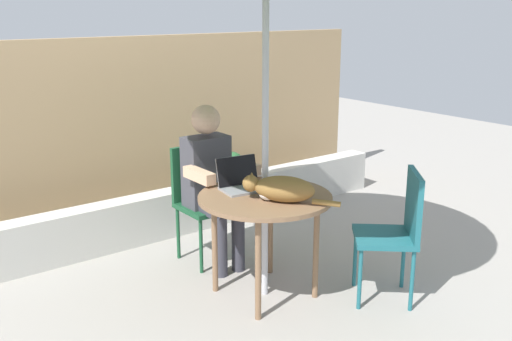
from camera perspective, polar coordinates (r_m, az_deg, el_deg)
ground_plane at (r=4.27m, az=0.83°, el=-11.73°), size 14.00×14.00×0.00m
fence_back at (r=5.65m, az=-12.04°, el=3.90°), size 5.38×0.08×1.69m
planter_wall_low at (r=5.26m, az=-8.60°, el=-4.10°), size 4.84×0.20×0.40m
patio_table at (r=4.01m, az=0.87°, el=-3.35°), size 0.90×0.90×0.73m
chair_occupied at (r=4.68m, az=-5.30°, el=-2.16°), size 0.40×0.40×0.91m
chair_empty at (r=4.10m, az=13.47°, el=-5.13°), size 0.56×0.56×0.91m
person_seated at (r=4.50m, az=-4.28°, el=-0.61°), size 0.48×0.48×1.25m
laptop at (r=4.11m, az=-1.51°, el=-0.89°), size 0.33×0.29×0.21m
cat at (r=3.84m, az=2.37°, el=-1.78°), size 0.41×0.56×0.17m
potted_plant_near_fence at (r=5.73m, az=-2.39°, el=-1.03°), size 0.30×0.30×0.61m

